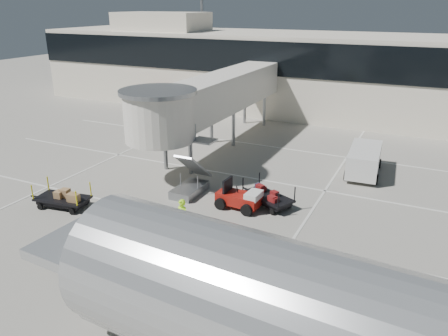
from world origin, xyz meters
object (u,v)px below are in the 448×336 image
Objects in this scene: minivan at (365,158)px; belt_loader at (169,101)px; box_cart_far at (61,198)px; baggage_tug at (240,198)px; ground_worker at (182,218)px; suitcase_cart at (267,197)px; box_cart_near at (97,254)px.

belt_loader is (-22.59, 10.83, -0.26)m from minivan.
box_cart_far is 0.77× the size of minivan.
minivan reaches higher than baggage_tug.
ground_worker is at bearing -121.82° from minivan.
minivan is (4.17, 7.62, 0.58)m from suitcase_cart.
baggage_tug reaches higher than suitcase_cart.
ground_worker is (-2.59, -5.16, 0.47)m from suitcase_cart.
box_cart_far is at bearing -169.06° from ground_worker.
baggage_tug is 10.17m from box_cart_far.
minivan is 25.05m from belt_loader.
box_cart_near is at bearing -106.79° from ground_worker.
suitcase_cart is 0.77× the size of belt_loader.
baggage_tug is at bearing -115.63° from suitcase_cart.
ground_worker is at bearing -104.69° from baggage_tug.
baggage_tug is at bearing 81.80° from ground_worker.
belt_loader is at bearing 99.97° from box_cart_far.
baggage_tug is 4.34m from ground_worker.
baggage_tug is at bearing 46.97° from box_cart_near.
belt_loader is at bearing 95.78° from box_cart_near.
suitcase_cart is at bearing 42.58° from box_cart_near.
box_cart_far is at bearing -142.45° from minivan.
suitcase_cart is 11.77m from box_cart_far.
box_cart_far is at bearing -82.73° from belt_loader.
minivan is at bearing 71.72° from ground_worker.
box_cart_far is 7.91m from ground_worker.
ground_worker reaches higher than suitcase_cart.
suitcase_cart is 10.23m from box_cart_near.
box_cart_near is 1.05× the size of box_cart_far.
minivan reaches higher than suitcase_cart.
suitcase_cart is 8.70m from minivan.
baggage_tug reaches higher than box_cart_near.
belt_loader reaches higher than box_cart_near.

